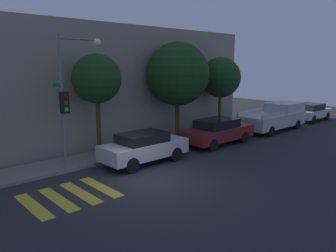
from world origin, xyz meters
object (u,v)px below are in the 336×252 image
sedan_near_corner (144,147)px  tree_far_end (221,78)px  traffic_light_pole (71,87)px  tree_near_corner (97,79)px  sedan_far_end (310,112)px  pickup_truck (275,117)px  sedan_middle (218,131)px  tree_midblock (178,74)px

sedan_near_corner → tree_far_end: (8.58, 2.37, 2.94)m
traffic_light_pole → tree_near_corner: 2.19m
sedan_near_corner → tree_near_corner: bearing=112.7°
sedan_far_end → pickup_truck: bearing=-180.0°
traffic_light_pole → sedan_near_corner: (2.88, -1.27, -2.88)m
tree_near_corner → tree_far_end: (9.58, 0.00, -0.18)m
sedan_near_corner → pickup_truck: 11.88m
sedan_middle → sedan_far_end: size_ratio=1.10×
tree_far_end → traffic_light_pole: bearing=-174.5°
sedan_near_corner → sedan_far_end: (17.53, 0.00, -0.02)m
sedan_near_corner → sedan_far_end: sedan_near_corner is taller
pickup_truck → tree_far_end: tree_far_end is taller
pickup_truck → tree_near_corner: (-12.87, 2.37, 2.97)m
tree_midblock → sedan_middle: bearing=-67.5°
traffic_light_pole → sedan_middle: traffic_light_pole is taller
pickup_truck → tree_midblock: bearing=162.2°
tree_midblock → tree_far_end: bearing=-0.0°
pickup_truck → tree_midblock: 8.36m
traffic_light_pole → tree_far_end: size_ratio=1.14×
pickup_truck → tree_midblock: size_ratio=0.97×
pickup_truck → sedan_far_end: pickup_truck is taller
sedan_near_corner → sedan_middle: (5.47, -0.00, 0.01)m
tree_near_corner → sedan_middle: bearing=-20.1°
traffic_light_pole → sedan_near_corner: traffic_light_pole is taller
sedan_far_end → sedan_near_corner: bearing=180.0°
sedan_near_corner → sedan_middle: 5.47m
tree_midblock → tree_near_corner: bearing=-180.0°
traffic_light_pole → tree_midblock: size_ratio=0.98×
pickup_truck → traffic_light_pole: bearing=175.1°
sedan_near_corner → tree_midblock: size_ratio=0.71×
sedan_near_corner → tree_near_corner: (-0.99, 2.37, 3.12)m
traffic_light_pole → tree_near_corner: (1.88, 1.10, 0.24)m
sedan_near_corner → tree_far_end: tree_far_end is taller
traffic_light_pole → tree_midblock: 7.46m
sedan_middle → sedan_far_end: 12.06m
pickup_truck → tree_far_end: size_ratio=1.13×
tree_far_end → pickup_truck: bearing=-35.7°
tree_midblock → pickup_truck: bearing=-17.8°
traffic_light_pole → tree_near_corner: bearing=30.2°
sedan_near_corner → sedan_far_end: bearing=0.0°
sedan_middle → tree_far_end: bearing=37.3°
tree_midblock → traffic_light_pole: bearing=-171.5°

